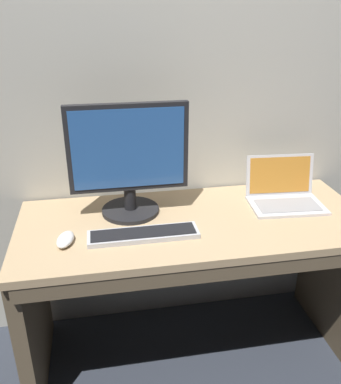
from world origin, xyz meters
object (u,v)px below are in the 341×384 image
laptop_silver (284,194)px  computer_mouse (65,239)px  external_monitor (129,160)px  wired_keyboard (143,234)px

laptop_silver → computer_mouse: bearing=-169.3°
laptop_silver → computer_mouse: laptop_silver is taller
laptop_silver → external_monitor: size_ratio=0.69×
computer_mouse → external_monitor: bearing=48.8°
laptop_silver → wired_keyboard: laptop_silver is taller
laptop_silver → wired_keyboard: (-0.68, -0.19, -0.03)m
laptop_silver → wired_keyboard: bearing=-164.2°
wired_keyboard → laptop_silver: bearing=15.8°
wired_keyboard → computer_mouse: 0.30m
wired_keyboard → computer_mouse: (-0.30, 0.01, 0.01)m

